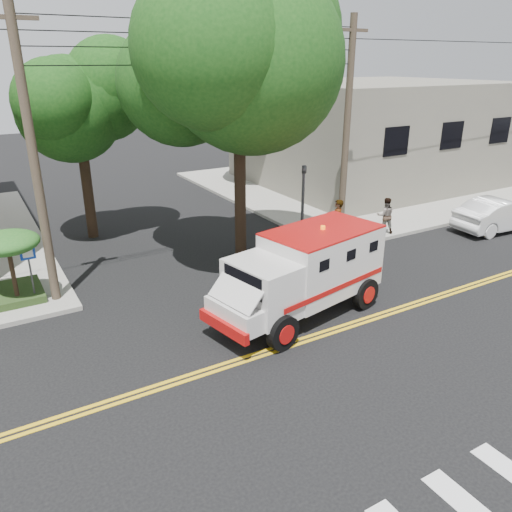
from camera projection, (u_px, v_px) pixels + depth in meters
ground at (305, 340)px, 14.04m from camera, size 100.00×100.00×0.00m
sidewalk_ne at (355, 184)px, 31.20m from camera, size 17.00×17.00×0.15m
building_right at (372, 132)px, 31.17m from camera, size 14.00×12.00×6.00m
utility_pole_left at (35, 164)px, 14.58m from camera, size 0.28×0.28×9.00m
utility_pole_right at (346, 135)px, 20.33m from camera, size 0.28×0.28×9.00m
tree_main at (254, 64)px, 17.29m from camera, size 6.08×5.70×9.85m
tree_left at (86, 103)px, 20.14m from camera, size 4.48×4.20×7.70m
tree_right at (274, 83)px, 28.62m from camera, size 4.80×4.50×8.20m
traffic_signal at (303, 200)px, 19.51m from camera, size 0.15×0.18×3.60m
accessibility_sign at (30, 265)px, 15.58m from camera, size 0.45×0.10×2.02m
armored_truck at (305, 270)px, 14.96m from camera, size 6.01×3.20×2.60m
parked_sedan at (500, 214)px, 22.83m from camera, size 4.67×1.90×1.51m
pedestrian_a at (337, 222)px, 20.64m from camera, size 0.81×0.81×1.89m
pedestrian_b at (385, 215)px, 21.98m from camera, size 0.98×0.92×1.60m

